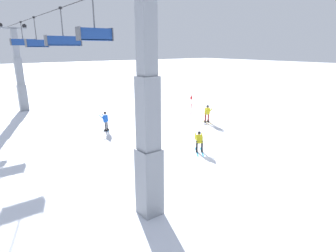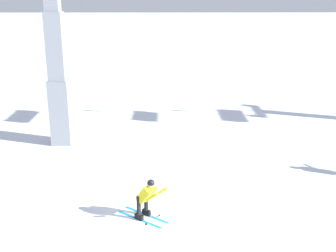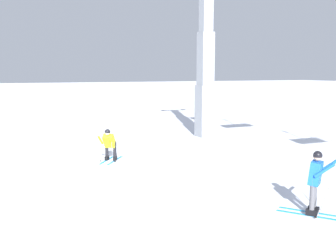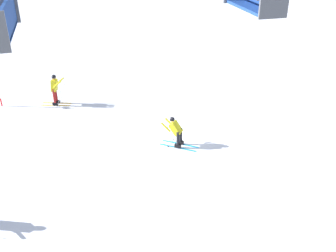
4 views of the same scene
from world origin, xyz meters
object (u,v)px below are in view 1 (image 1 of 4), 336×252
(skier_carving_main, at_px, (199,140))
(skier_distant_uphill, at_px, (207,112))
(chairlift_seat_fourth, at_px, (23,42))
(lift_tower_far, at_px, (20,77))
(trail_marker_pole, at_px, (191,105))
(skier_distant_downhill, at_px, (105,120))
(chairlift_seat_middle, at_px, (37,43))
(lift_tower_near, at_px, (148,128))
(chairlift_seat_second, at_px, (64,41))
(chairlift_seat_nearest, at_px, (95,34))

(skier_carving_main, distance_m, skier_distant_uphill, 7.71)
(chairlift_seat_fourth, relative_size, skier_distant_uphill, 1.27)
(skier_carving_main, xyz_separation_m, lift_tower_far, (21.41, 6.85, 3.06))
(chairlift_seat_fourth, relative_size, trail_marker_pole, 1.01)
(skier_distant_uphill, xyz_separation_m, skier_distant_downhill, (3.39, 8.81, -0.02))
(skier_carving_main, xyz_separation_m, skier_distant_uphill, (5.03, -5.84, 0.22))
(chairlift_seat_middle, bearing_deg, chairlift_seat_fourth, -0.00)
(skier_carving_main, bearing_deg, lift_tower_near, 121.11)
(lift_tower_near, bearing_deg, chairlift_seat_second, -0.00)
(skier_distant_uphill, relative_size, skier_distant_downhill, 1.01)
(chairlift_seat_nearest, bearing_deg, skier_distant_downhill, -25.67)
(chairlift_seat_middle, relative_size, skier_distant_uphill, 1.35)
(chairlift_seat_middle, bearing_deg, trail_marker_pole, -106.76)
(trail_marker_pole, distance_m, skier_distant_downhill, 9.38)
(skier_carving_main, distance_m, skier_distant_downhill, 8.93)
(chairlift_seat_fourth, bearing_deg, chairlift_seat_nearest, 180.00)
(chairlift_seat_second, bearing_deg, lift_tower_near, 180.00)
(chairlift_seat_fourth, bearing_deg, skier_carving_main, -158.14)
(chairlift_seat_middle, distance_m, skier_distant_uphill, 15.74)
(chairlift_seat_second, relative_size, skier_distant_downhill, 1.33)
(lift_tower_near, bearing_deg, chairlift_seat_fourth, -0.00)
(skier_carving_main, height_order, lift_tower_far, lift_tower_far)
(chairlift_seat_nearest, distance_m, chairlift_seat_second, 4.84)
(chairlift_seat_middle, distance_m, skier_distant_downhill, 8.18)
(lift_tower_near, relative_size, trail_marker_pole, 4.29)
(chairlift_seat_middle, xyz_separation_m, skier_distant_uphill, (-6.88, -12.70, -6.27))
(skier_carving_main, height_order, chairlift_seat_fourth, chairlift_seat_fourth)
(lift_tower_far, height_order, skier_distant_downhill, lift_tower_far)
(lift_tower_far, distance_m, chairlift_seat_fourth, 5.60)
(lift_tower_near, xyz_separation_m, chairlift_seat_fourth, (21.22, -0.00, 3.57))
(chairlift_seat_second, xyz_separation_m, chairlift_seat_middle, (6.73, 0.00, -0.04))
(skier_carving_main, height_order, skier_distant_uphill, skier_distant_uphill)
(chairlift_seat_fourth, bearing_deg, lift_tower_near, 180.00)
(lift_tower_far, relative_size, skier_distant_downhill, 5.47)
(chairlift_seat_nearest, bearing_deg, chairlift_seat_second, -0.00)
(chairlift_seat_middle, bearing_deg, lift_tower_far, 0.00)
(chairlift_seat_fourth, xyz_separation_m, skier_distant_uphill, (-12.06, -12.70, -6.41))
(chairlift_seat_middle, height_order, chairlift_seat_fourth, same)
(lift_tower_near, height_order, chairlift_seat_fourth, lift_tower_near)
(chairlift_seat_second, height_order, chairlift_seat_middle, same)
(chairlift_seat_middle, xyz_separation_m, trail_marker_pole, (-3.99, -13.25, -6.09))
(chairlift_seat_nearest, relative_size, chairlift_seat_middle, 0.88)
(skier_carving_main, relative_size, lift_tower_far, 0.18)
(chairlift_seat_middle, bearing_deg, skier_distant_downhill, -131.94)
(chairlift_seat_second, bearing_deg, chairlift_seat_nearest, 180.00)
(lift_tower_far, xyz_separation_m, chairlift_seat_nearest, (-21.06, -0.00, 3.70))
(lift_tower_far, distance_m, chairlift_seat_second, 16.60)
(skier_carving_main, relative_size, skier_distant_downhill, 0.98)
(lift_tower_near, xyz_separation_m, chairlift_seat_nearest, (4.48, 0.00, 3.70))
(trail_marker_pole, bearing_deg, lift_tower_near, 132.30)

